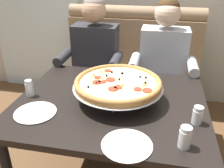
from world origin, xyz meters
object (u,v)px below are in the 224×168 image
Objects in this scene: plate_near_right at (127,144)px; booth_bench at (130,83)px; shaker_oregano at (185,139)px; diner_left at (93,62)px; plate_near_left at (35,111)px; shaker_pepper_flakes at (197,116)px; pizza at (118,83)px; shaker_parmesan at (30,89)px; dining_table at (111,112)px; patio_chair at (60,34)px; diner_right at (162,67)px.

booth_bench is at bearing 96.82° from plate_near_right.
shaker_oregano is 0.27m from plate_near_right.
plate_near_left is (-0.08, -0.91, 0.04)m from diner_left.
plate_near_right is at bearing -143.02° from shaker_pepper_flakes.
pizza reaches higher than shaker_pepper_flakes.
shaker_parmesan is (-0.21, -0.73, 0.08)m from diner_left.
dining_table is 11.70× the size of shaker_pepper_flakes.
diner_left is 5.33× the size of plate_near_left.
pizza is (0.04, 0.02, 0.20)m from dining_table.
plate_near_right is (-0.26, -0.05, -0.04)m from shaker_oregano.
shaker_oregano is at bearing -44.24° from pizza.
pizza is 5.06× the size of shaker_parmesan.
shaker_oregano is (0.73, -1.04, 0.08)m from diner_left.
plate_near_right is at bearing -83.18° from booth_bench.
shaker_parmesan is at bearing -71.59° from patio_chair.
shaker_oregano is at bearing -17.92° from shaker_parmesan.
patio_chair is at bearing 123.49° from shaker_oregano.
pizza is 0.64× the size of patio_chair.
dining_table is 0.75m from diner_left.
shaker_parmesan is 0.77m from plate_near_right.
diner_left is at bearing 114.19° from dining_table.
diner_right is 5.33× the size of plate_near_left.
diner_left reaches higher than booth_bench.
booth_bench is 0.98m from dining_table.
shaker_oregano is at bearing 10.23° from plate_near_right.
diner_left is at bearing -139.10° from booth_bench.
diner_right is at bearing 68.10° from pizza.
shaker_pepper_flakes is 0.42× the size of plate_near_left.
plate_near_left is (-0.81, 0.12, -0.04)m from shaker_oregano.
diner_left is 1.27m from shaker_oregano.
diner_left is 0.61m from diner_right.
plate_near_left is at bearing -174.57° from shaker_pepper_flakes.
plate_near_left is at bearing -149.65° from dining_table.
diner_left is at bearing 134.21° from shaker_pepper_flakes.
booth_bench is 0.51m from diner_left.
diner_left is 2.31× the size of pizza.
plate_near_left reaches higher than dining_table.
shaker_parmesan reaches higher than shaker_pepper_flakes.
shaker_oregano is 3.07m from patio_chair.
shaker_pepper_flakes is 0.41× the size of plate_near_right.
shaker_parmesan is (-0.52, -0.05, 0.13)m from dining_table.
booth_bench reaches higher than plate_near_right.
booth_bench is 1.29m from plate_near_left.
plate_near_left is at bearing -54.94° from shaker_parmesan.
plate_near_right is (0.16, -0.40, 0.10)m from dining_table.
dining_table is at bearing -114.19° from diner_right.
diner_left is 0.77m from shaker_parmesan.
shaker_oregano is at bearing -110.37° from shaker_pepper_flakes.
pizza is at bearing -111.90° from diner_right.
plate_near_left is at bearing -150.02° from pizza.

